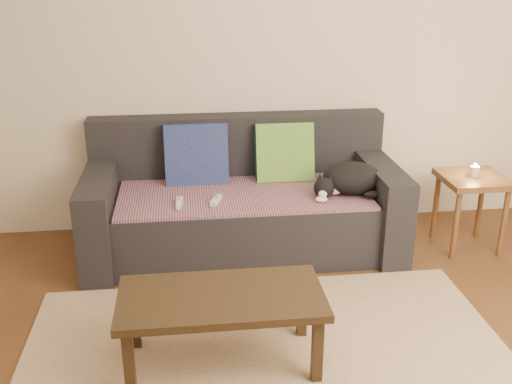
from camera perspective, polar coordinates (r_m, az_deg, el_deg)
back_wall at (r=4.29m, az=-2.00°, el=13.25°), size 4.50×0.04×2.60m
sofa at (r=4.14m, az=-1.31°, el=-1.30°), size 2.10×0.94×0.87m
throw_blanket at (r=4.01m, az=-1.19°, el=-0.20°), size 1.66×0.74×0.02m
cushion_navy at (r=4.17m, az=-5.69°, el=3.48°), size 0.44×0.18×0.45m
cushion_green at (r=4.23m, az=2.72°, el=3.79°), size 0.41×0.20×0.42m
cat at (r=4.00m, az=8.92°, el=1.22°), size 0.52×0.40×0.21m
wii_remote_a at (r=3.83m, az=-7.31°, el=-1.04°), size 0.04×0.15×0.03m
wii_remote_b at (r=3.85m, az=-3.83°, el=-0.77°), size 0.09×0.15×0.03m
side_table at (r=4.35m, az=19.88°, el=0.28°), size 0.42×0.42×0.53m
candle at (r=4.30m, az=20.10°, el=1.89°), size 0.06×0.06×0.09m
rug at (r=3.06m, az=1.50°, el=-16.82°), size 2.50×1.80×0.01m
coffee_table at (r=2.94m, az=-3.31°, el=-10.57°), size 0.99×0.50×0.40m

